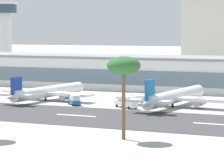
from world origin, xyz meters
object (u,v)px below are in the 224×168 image
object	(u,v)px
service_box_truck_0	(74,99)
airliner_blue_tail_gate_1	(173,97)
service_fuel_truck_1	(126,101)
airliner_navy_tail_gate_0	(46,92)
terminal_building	(160,73)
palm_tree_1	(124,67)
control_tower	(4,32)

from	to	relation	value
service_box_truck_0	airliner_blue_tail_gate_1	bearing A→B (deg)	-119.02
airliner_blue_tail_gate_1	service_fuel_truck_1	xyz separation A→B (m)	(-12.22, -7.30, -1.04)
airliner_navy_tail_gate_0	airliner_blue_tail_gate_1	xyz separation A→B (m)	(44.06, 0.16, 0.24)
terminal_building	airliner_navy_tail_gate_0	world-z (taller)	terminal_building
airliner_blue_tail_gate_1	service_box_truck_0	world-z (taller)	airliner_blue_tail_gate_1
airliner_navy_tail_gate_0	palm_tree_1	distance (m)	78.10
terminal_building	airliner_navy_tail_gate_0	size ratio (longest dim) A/B	4.61
airliner_blue_tail_gate_1	service_fuel_truck_1	world-z (taller)	airliner_blue_tail_gate_1
service_fuel_truck_1	control_tower	bearing A→B (deg)	169.32
service_fuel_truck_1	airliner_blue_tail_gate_1	bearing A→B (deg)	61.05
terminal_building	airliner_blue_tail_gate_1	world-z (taller)	terminal_building
control_tower	airliner_blue_tail_gate_1	size ratio (longest dim) A/B	0.80
service_box_truck_0	control_tower	bearing A→B (deg)	1.12
service_fuel_truck_1	palm_tree_1	xyz separation A→B (m)	(20.16, -49.74, 13.42)
control_tower	palm_tree_1	distance (m)	184.65
control_tower	palm_tree_1	size ratio (longest dim) A/B	2.08
service_fuel_truck_1	palm_tree_1	size ratio (longest dim) A/B	0.49
airliner_navy_tail_gate_0	airliner_blue_tail_gate_1	bearing A→B (deg)	-84.56
airliner_blue_tail_gate_1	service_fuel_truck_1	distance (m)	14.27
control_tower	airliner_navy_tail_gate_0	distance (m)	109.24
terminal_building	service_fuel_truck_1	size ratio (longest dim) A/B	22.64
control_tower	airliner_navy_tail_gate_0	bearing A→B (deg)	-49.13
service_box_truck_0	palm_tree_1	world-z (taller)	palm_tree_1
service_box_truck_0	service_fuel_truck_1	xyz separation A→B (m)	(17.58, -0.08, 0.24)
service_box_truck_0	service_fuel_truck_1	distance (m)	17.58
control_tower	airliner_blue_tail_gate_1	bearing A→B (deg)	-35.34
airliner_blue_tail_gate_1	service_box_truck_0	bearing A→B (deg)	107.60
control_tower	service_fuel_truck_1	xyz separation A→B (m)	(102.16, -88.41, -20.44)
control_tower	airliner_navy_tail_gate_0	xyz separation A→B (m)	(70.31, -81.27, -19.64)
terminal_building	service_box_truck_0	xyz separation A→B (m)	(-6.90, -59.74, -4.74)
control_tower	airliner_navy_tail_gate_0	size ratio (longest dim) A/B	0.87
airliner_navy_tail_gate_0	airliner_blue_tail_gate_1	distance (m)	44.06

